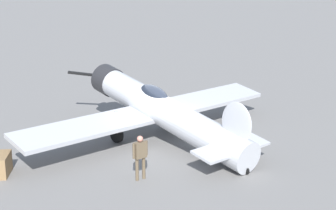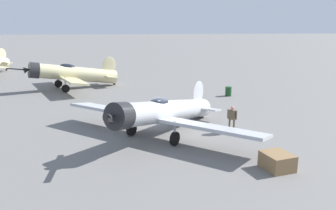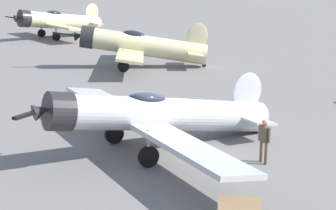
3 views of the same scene
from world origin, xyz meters
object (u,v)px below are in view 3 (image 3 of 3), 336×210
at_px(airplane_foreground, 156,115).
at_px(ground_crew_mechanic, 264,137).
at_px(airplane_far_line, 57,21).
at_px(airplane_mid_apron, 139,45).

xyz_separation_m(airplane_foreground, ground_crew_mechanic, (-4.34, 0.03, -0.42)).
bearing_deg(airplane_far_line, ground_crew_mechanic, 75.24).
xyz_separation_m(airplane_mid_apron, airplane_far_line, (13.95, -11.82, 0.06)).
bearing_deg(ground_crew_mechanic, airplane_foreground, -46.72).
bearing_deg(airplane_mid_apron, airplane_foreground, 92.91).
height_order(airplane_far_line, ground_crew_mechanic, airplane_far_line).
relative_size(airplane_far_line, ground_crew_mechanic, 6.00).
bearing_deg(ground_crew_mechanic, airplane_mid_apron, -99.80).
relative_size(airplane_mid_apron, airplane_far_line, 1.03).
height_order(airplane_foreground, airplane_far_line, airplane_far_line).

